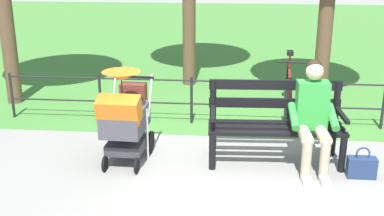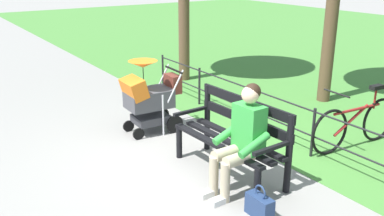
# 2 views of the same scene
# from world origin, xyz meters

# --- Properties ---
(ground_plane) EXTENTS (60.00, 60.00, 0.00)m
(ground_plane) POSITION_xyz_m (0.00, 0.00, 0.00)
(ground_plane) COLOR gray
(grass_lawn) EXTENTS (40.00, 16.00, 0.01)m
(grass_lawn) POSITION_xyz_m (0.00, -8.80, 0.00)
(grass_lawn) COLOR #478438
(grass_lawn) RESTS_ON ground
(park_bench) EXTENTS (1.62, 0.67, 0.96)m
(park_bench) POSITION_xyz_m (-0.44, -0.12, 0.53)
(park_bench) COLOR black
(park_bench) RESTS_ON ground
(person_on_bench) EXTENTS (0.55, 0.74, 1.28)m
(person_on_bench) POSITION_xyz_m (-0.84, 0.11, 0.68)
(person_on_bench) COLOR tan
(person_on_bench) RESTS_ON ground
(stroller) EXTENTS (0.53, 0.91, 1.15)m
(stroller) POSITION_xyz_m (1.33, 0.14, 0.59)
(stroller) COLOR black
(stroller) RESTS_ON ground
(handbag) EXTENTS (0.32, 0.14, 0.37)m
(handbag) POSITION_xyz_m (-1.39, 0.30, 0.13)
(handbag) COLOR navy
(handbag) RESTS_ON ground
(park_fence) EXTENTS (6.84, 0.04, 0.70)m
(park_fence) POSITION_xyz_m (0.00, -1.29, 0.42)
(park_fence) COLOR black
(park_fence) RESTS_ON ground
(bicycle) EXTENTS (0.44, 1.66, 0.89)m
(bicycle) POSITION_xyz_m (-0.79, -2.05, 0.36)
(bicycle) COLOR black
(bicycle) RESTS_ON ground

